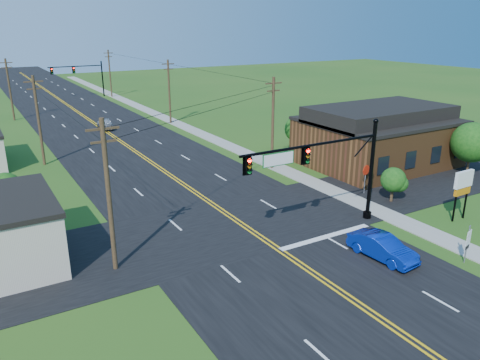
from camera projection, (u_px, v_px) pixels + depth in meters
ground at (356, 305)px, 23.97m from camera, size 260.00×260.00×0.00m
road_main at (99, 128)px, 64.77m from camera, size 16.00×220.00×0.04m
road_cross at (238, 223)px, 33.76m from camera, size 70.00×10.00×0.04m
sidewalk at (199, 133)px, 61.67m from camera, size 2.00×160.00×0.08m
signal_mast_main at (324, 166)px, 31.09m from camera, size 11.30×0.60×7.48m
signal_mast_far at (79, 74)px, 89.97m from camera, size 10.98×0.60×7.48m
brick_building at (377, 141)px, 47.57m from camera, size 14.20×11.20×4.70m
utility_pole_left_a at (109, 194)px, 26.05m from camera, size 1.80×0.28×9.00m
utility_pole_left_b at (38, 119)px, 46.45m from camera, size 1.80×0.28×9.00m
utility_pole_left_c at (10, 88)px, 68.49m from camera, size 1.80×0.28×9.00m
utility_pole_right_a at (273, 122)px, 45.16m from camera, size 1.80×0.28×9.00m
utility_pole_right_b at (169, 90)px, 66.38m from camera, size 1.80×0.28×9.00m
utility_pole_right_c at (110, 73)px, 90.87m from camera, size 1.80×0.28×9.00m
tree_right_front at (472, 142)px, 44.03m from camera, size 3.80×3.80×5.00m
tree_right_back at (298, 129)px, 52.09m from camera, size 3.00×3.00×4.10m
shrub_corner at (393, 180)px, 37.41m from camera, size 2.00×2.00×2.86m
tree_left at (6, 189)px, 34.48m from camera, size 2.40×2.40×3.37m
blue_car at (382, 248)px, 28.52m from camera, size 1.95×4.58×1.47m
distant_car at (105, 124)px, 63.90m from camera, size 2.29×4.60×1.50m
route_sign at (468, 241)px, 27.77m from camera, size 0.60×0.19×2.46m
stop_sign at (366, 173)px, 39.18m from camera, size 0.90×0.21×2.55m
pylon_sign at (463, 185)px, 33.59m from camera, size 1.83×0.29×3.76m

